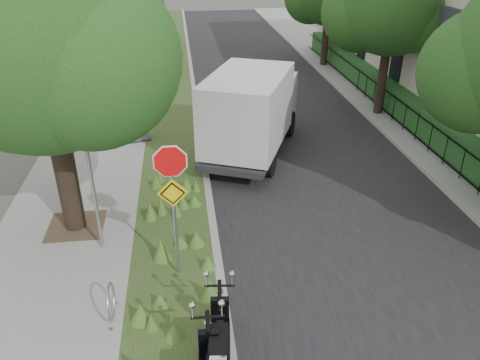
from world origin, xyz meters
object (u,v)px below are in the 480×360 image
(box_truck, at_px, (252,109))
(sign_assembly, at_px, (172,186))
(utility_cabinet, at_px, (136,124))
(scooter_near, at_px, (219,348))

(box_truck, bearing_deg, sign_assembly, -112.22)
(utility_cabinet, bearing_deg, sign_assembly, -79.79)
(box_truck, distance_m, utility_cabinet, 4.33)
(scooter_near, xyz_separation_m, utility_cabinet, (-2.08, 10.39, 0.17))
(scooter_near, bearing_deg, box_truck, 77.96)
(box_truck, bearing_deg, utility_cabinet, 160.19)
(sign_assembly, xyz_separation_m, utility_cabinet, (-1.40, 7.77, -1.62))
(sign_assembly, height_order, box_truck, sign_assembly)
(scooter_near, relative_size, utility_cabinet, 1.48)
(sign_assembly, relative_size, box_truck, 0.55)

